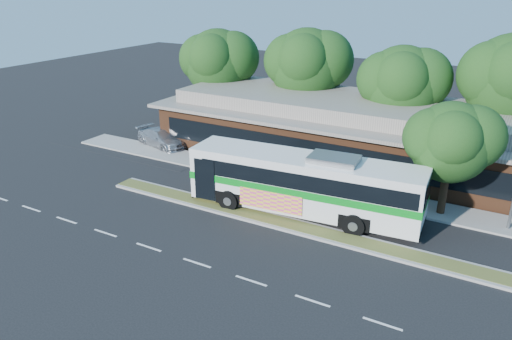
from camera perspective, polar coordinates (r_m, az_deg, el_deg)
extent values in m
plane|color=black|center=(26.78, 4.89, -7.32)|extent=(120.00, 120.00, 0.00)
cube|color=#495022|center=(27.22, 5.43, -6.65)|extent=(26.00, 1.10, 0.15)
cube|color=gray|center=(32.11, 9.76, -2.38)|extent=(44.00, 2.60, 0.12)
cube|color=black|center=(43.78, -11.10, 3.94)|extent=(14.00, 12.00, 0.01)
cube|color=#5A311C|center=(37.48, 13.46, 3.35)|extent=(32.00, 10.00, 3.20)
cube|color=slate|center=(37.00, 13.69, 5.88)|extent=(33.20, 11.20, 0.24)
cube|color=slate|center=(36.85, 13.77, 6.83)|extent=(30.00, 8.00, 1.00)
cube|color=black|center=(32.89, 10.90, 1.21)|extent=(30.00, 0.06, 1.60)
cylinder|color=black|center=(45.30, -4.24, 7.49)|extent=(0.44, 0.44, 3.99)
sphere|color=#163A13|center=(44.56, -4.37, 12.15)|extent=(5.80, 5.80, 5.80)
sphere|color=#163A13|center=(44.14, -2.63, 12.71)|extent=(4.52, 4.52, 4.52)
cylinder|color=black|center=(42.35, 5.62, 6.60)|extent=(0.44, 0.44, 4.20)
sphere|color=#163A13|center=(41.54, 5.82, 11.81)|extent=(6.00, 6.00, 6.00)
sphere|color=#163A13|center=(41.35, 7.85, 12.36)|extent=(4.68, 4.68, 4.68)
cylinder|color=black|center=(39.01, 15.77, 4.28)|extent=(0.44, 0.44, 3.78)
sphere|color=#163A13|center=(38.17, 16.30, 9.41)|extent=(5.60, 5.60, 5.60)
sphere|color=#163A13|center=(38.22, 18.38, 9.88)|extent=(4.37, 4.37, 4.37)
cylinder|color=black|center=(38.95, 26.16, 3.32)|extent=(0.44, 0.44, 4.41)
sphere|color=#163A13|center=(38.04, 27.16, 9.14)|extent=(6.20, 6.20, 6.20)
cube|color=silver|center=(28.25, 5.49, -1.48)|extent=(13.43, 3.94, 3.04)
cube|color=black|center=(27.92, 6.17, -0.44)|extent=(12.38, 3.90, 0.91)
cube|color=silver|center=(27.74, 5.59, 1.17)|extent=(13.45, 3.96, 0.29)
cube|color=#057C1A|center=(28.28, 5.48, -1.65)|extent=(13.50, 4.01, 0.42)
cube|color=black|center=(30.76, -6.21, 1.17)|extent=(0.28, 2.47, 1.89)
cube|color=black|center=(26.74, 19.07, -2.30)|extent=(0.26, 2.30, 1.22)
cube|color=#E64383|center=(27.80, 1.64, -3.56)|extent=(3.74, 0.38, 1.10)
cube|color=slate|center=(27.19, 8.90, 1.22)|extent=(2.79, 1.99, 0.33)
cylinder|color=black|center=(29.10, -3.12, -3.48)|extent=(1.24, 0.50, 1.21)
cylinder|color=black|center=(31.36, -0.77, -1.55)|extent=(1.24, 0.50, 1.21)
cylinder|color=black|center=(26.77, 11.10, -6.21)|extent=(1.24, 0.50, 1.21)
cylinder|color=black|center=(29.21, 12.46, -3.88)|extent=(1.24, 0.50, 1.21)
imported|color=#ABADB2|center=(40.58, -10.74, 3.60)|extent=(5.11, 3.03, 1.39)
cylinder|color=black|center=(30.08, 20.65, -2.17)|extent=(0.44, 0.44, 3.01)
sphere|color=#163A13|center=(29.13, 21.37, 2.98)|extent=(4.48, 4.48, 4.48)
sphere|color=#163A13|center=(29.24, 23.51, 3.47)|extent=(3.49, 3.49, 3.49)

